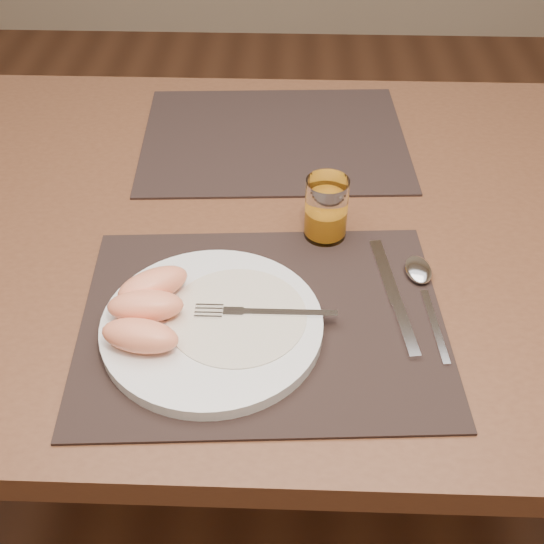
{
  "coord_description": "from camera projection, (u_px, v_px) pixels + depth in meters",
  "views": [
    {
      "loc": [
        0.02,
        -0.81,
        1.36
      ],
      "look_at": [
        -0.0,
        -0.15,
        0.77
      ],
      "focal_mm": 45.0,
      "sensor_mm": 36.0,
      "label": 1
    }
  ],
  "objects": [
    {
      "name": "ground",
      "position": [
        276.0,
        486.0,
        1.51
      ],
      "size": [
        5.0,
        5.0,
        0.0
      ],
      "primitive_type": "plane",
      "color": "#55301D",
      "rests_on": "ground"
    },
    {
      "name": "table",
      "position": [
        278.0,
        259.0,
        1.07
      ],
      "size": [
        1.4,
        0.9,
        0.75
      ],
      "color": "brown",
      "rests_on": "ground"
    },
    {
      "name": "placemat_near",
      "position": [
        263.0,
        321.0,
        0.85
      ],
      "size": [
        0.47,
        0.38,
        0.0
      ],
      "primitive_type": "cube",
      "rotation": [
        0.0,
        0.0,
        0.06
      ],
      "color": "black",
      "rests_on": "table"
    },
    {
      "name": "placemat_far",
      "position": [
        274.0,
        138.0,
        1.18
      ],
      "size": [
        0.47,
        0.37,
        0.0
      ],
      "primitive_type": "cube",
      "rotation": [
        0.0,
        0.0,
        0.05
      ],
      "color": "black",
      "rests_on": "table"
    },
    {
      "name": "plate",
      "position": [
        212.0,
        326.0,
        0.83
      ],
      "size": [
        0.27,
        0.27,
        0.02
      ],
      "primitive_type": "cylinder",
      "color": "white",
      "rests_on": "placemat_near"
    },
    {
      "name": "plate_dressing",
      "position": [
        237.0,
        316.0,
        0.83
      ],
      "size": [
        0.17,
        0.17,
        0.0
      ],
      "color": "white",
      "rests_on": "plate"
    },
    {
      "name": "fork",
      "position": [
        253.0,
        312.0,
        0.83
      ],
      "size": [
        0.17,
        0.02,
        0.0
      ],
      "color": "silver",
      "rests_on": "plate"
    },
    {
      "name": "knife",
      "position": [
        397.0,
        304.0,
        0.86
      ],
      "size": [
        0.04,
        0.22,
        0.01
      ],
      "color": "silver",
      "rests_on": "placemat_near"
    },
    {
      "name": "spoon",
      "position": [
        421.0,
        277.0,
        0.9
      ],
      "size": [
        0.04,
        0.19,
        0.01
      ],
      "color": "silver",
      "rests_on": "placemat_near"
    },
    {
      "name": "juice_glass",
      "position": [
        326.0,
        211.0,
        0.95
      ],
      "size": [
        0.06,
        0.06,
        0.09
      ],
      "color": "white",
      "rests_on": "placemat_near"
    },
    {
      "name": "grapefruit_wedges",
      "position": [
        146.0,
        308.0,
        0.81
      ],
      "size": [
        0.1,
        0.16,
        0.04
      ],
      "color": "#FF9568",
      "rests_on": "plate"
    }
  ]
}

